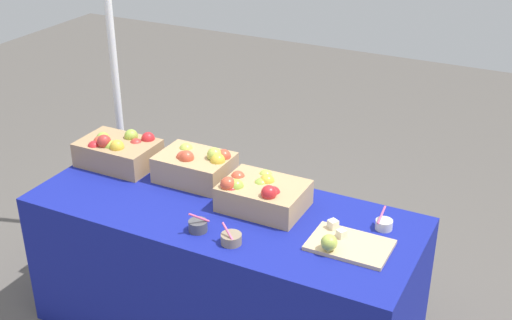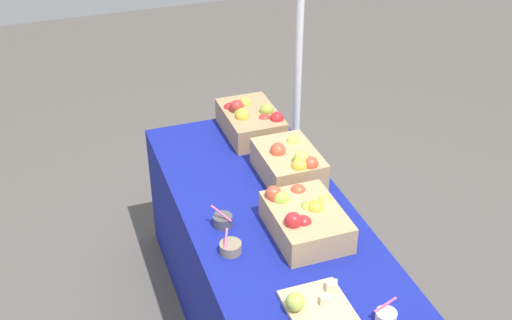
% 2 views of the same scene
% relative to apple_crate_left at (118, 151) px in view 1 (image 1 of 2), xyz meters
% --- Properties ---
extents(table, '(1.90, 0.76, 0.74)m').
position_rel_apple_crate_left_xyz_m(table, '(0.73, -0.16, -0.45)').
color(table, navy).
rests_on(table, ground_plane).
extents(apple_crate_left, '(0.41, 0.28, 0.19)m').
position_rel_apple_crate_left_xyz_m(apple_crate_left, '(0.00, 0.00, 0.00)').
color(apple_crate_left, tan).
rests_on(apple_crate_left, table).
extents(apple_crate_middle, '(0.37, 0.27, 0.20)m').
position_rel_apple_crate_left_xyz_m(apple_crate_middle, '(0.47, 0.04, 0.00)').
color(apple_crate_middle, tan).
rests_on(apple_crate_middle, table).
extents(apple_crate_right, '(0.39, 0.29, 0.18)m').
position_rel_apple_crate_left_xyz_m(apple_crate_right, '(0.89, -0.06, -0.01)').
color(apple_crate_right, tan).
rests_on(apple_crate_right, table).
extents(cutting_board_front, '(0.35, 0.24, 0.09)m').
position_rel_apple_crate_left_xyz_m(cutting_board_front, '(1.37, -0.21, -0.06)').
color(cutting_board_front, '#D1B284').
rests_on(cutting_board_front, table).
extents(sample_bowl_near, '(0.08, 0.09, 0.10)m').
position_rel_apple_crate_left_xyz_m(sample_bowl_near, '(1.47, 0.02, -0.06)').
color(sample_bowl_near, silver).
rests_on(sample_bowl_near, table).
extents(sample_bowl_mid, '(0.09, 0.09, 0.11)m').
position_rel_apple_crate_left_xyz_m(sample_bowl_mid, '(0.73, -0.38, -0.05)').
color(sample_bowl_mid, '#4C4C51').
rests_on(sample_bowl_mid, table).
extents(sample_bowl_far, '(0.09, 0.09, 0.10)m').
position_rel_apple_crate_left_xyz_m(sample_bowl_far, '(0.91, -0.40, -0.06)').
color(sample_bowl_far, gray).
rests_on(sample_bowl_far, table).
extents(tent_pole, '(0.04, 0.04, 1.98)m').
position_rel_apple_crate_left_xyz_m(tent_pole, '(-0.29, 0.40, 0.17)').
color(tent_pole, white).
rests_on(tent_pole, ground_plane).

